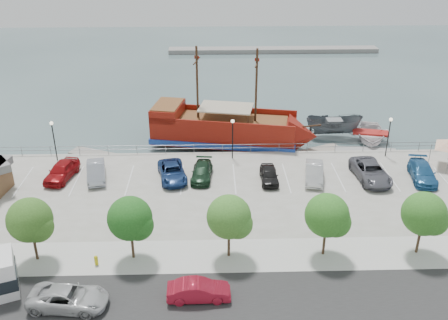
{
  "coord_description": "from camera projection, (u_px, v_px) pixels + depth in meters",
  "views": [
    {
      "loc": [
        -2.22,
        -39.92,
        22.59
      ],
      "look_at": [
        -1.0,
        2.0,
        2.0
      ],
      "focal_mm": 40.0,
      "sensor_mm": 36.0,
      "label": 1
    }
  ],
  "objects": [
    {
      "name": "parked_car_e",
      "position": [
        269.0,
        175.0,
        46.88
      ],
      "size": [
        1.63,
        4.0,
        1.36
      ],
      "primitive_type": "imported",
      "rotation": [
        0.0,
        0.0,
        -0.01
      ],
      "color": "black",
      "rests_on": "land_slab"
    },
    {
      "name": "speedboat",
      "position": [
        370.0,
        136.0,
        57.68
      ],
      "size": [
        6.17,
        7.59,
        1.38
      ],
      "primitive_type": "imported",
      "rotation": [
        0.0,
        0.0,
        -0.23
      ],
      "color": "silver",
      "rests_on": "ground"
    },
    {
      "name": "parked_car_c",
      "position": [
        172.0,
        172.0,
        47.3
      ],
      "size": [
        3.35,
        5.53,
        1.43
      ],
      "primitive_type": "imported",
      "rotation": [
        0.0,
        0.0,
        0.2
      ],
      "color": "navy",
      "rests_on": "land_slab"
    },
    {
      "name": "lamp_post_left",
      "position": [
        53.0,
        134.0,
        49.9
      ],
      "size": [
        0.36,
        0.36,
        4.28
      ],
      "color": "black",
      "rests_on": "land_slab"
    },
    {
      "name": "tree_b",
      "position": [
        32.0,
        222.0,
        34.95
      ],
      "size": [
        3.3,
        3.2,
        5.0
      ],
      "color": "#473321",
      "rests_on": "sidewalk"
    },
    {
      "name": "parked_car_b",
      "position": [
        96.0,
        171.0,
        47.3
      ],
      "size": [
        2.55,
        4.92,
        1.54
      ],
      "primitive_type": "imported",
      "rotation": [
        0.0,
        0.0,
        0.2
      ],
      "color": "#9398A2",
      "rests_on": "land_slab"
    },
    {
      "name": "parked_car_f",
      "position": [
        314.0,
        172.0,
        47.11
      ],
      "size": [
        2.42,
        4.86,
        1.53
      ],
      "primitive_type": "imported",
      "rotation": [
        0.0,
        0.0,
        -0.18
      ],
      "color": "silver",
      "rests_on": "land_slab"
    },
    {
      "name": "patrol_boat",
      "position": [
        334.0,
        127.0,
        58.5
      ],
      "size": [
        6.69,
        3.1,
        2.5
      ],
      "primitive_type": "imported",
      "rotation": [
        0.0,
        0.0,
        1.46
      ],
      "color": "#4F555A",
      "rests_on": "ground"
    },
    {
      "name": "seawall_railing",
      "position": [
        232.0,
        148.0,
        52.6
      ],
      "size": [
        50.0,
        0.06,
        1.0
      ],
      "color": "slate",
      "rests_on": "land_slab"
    },
    {
      "name": "dock_west",
      "position": [
        98.0,
        156.0,
        54.06
      ],
      "size": [
        6.77,
        4.41,
        0.38
      ],
      "primitive_type": "cube",
      "rotation": [
        0.0,
        0.0,
        -0.42
      ],
      "color": "gray",
      "rests_on": "ground"
    },
    {
      "name": "ground",
      "position": [
        235.0,
        198.0,
        46.27
      ],
      "size": [
        160.0,
        160.0,
        0.0
      ],
      "primitive_type": "plane",
      "color": "#394C4E"
    },
    {
      "name": "fire_hydrant",
      "position": [
        96.0,
        260.0,
        35.67
      ],
      "size": [
        0.28,
        0.28,
        0.8
      ],
      "rotation": [
        0.0,
        0.0,
        -0.05
      ],
      "color": "gold",
      "rests_on": "sidewalk"
    },
    {
      "name": "lamp_post_right",
      "position": [
        389.0,
        130.0,
        50.79
      ],
      "size": [
        0.36,
        0.36,
        4.28
      ],
      "color": "black",
      "rests_on": "land_slab"
    },
    {
      "name": "tree_c",
      "position": [
        132.0,
        220.0,
        35.13
      ],
      "size": [
        3.3,
        3.2,
        5.0
      ],
      "color": "#473321",
      "rests_on": "sidewalk"
    },
    {
      "name": "tree_d",
      "position": [
        231.0,
        219.0,
        35.32
      ],
      "size": [
        3.3,
        3.2,
        5.0
      ],
      "color": "#473321",
      "rests_on": "sidewalk"
    },
    {
      "name": "dock_east",
      "position": [
        366.0,
        152.0,
        54.83
      ],
      "size": [
        6.89,
        2.78,
        0.38
      ],
      "primitive_type": "cube",
      "rotation": [
        0.0,
        0.0,
        -0.13
      ],
      "color": "gray",
      "rests_on": "ground"
    },
    {
      "name": "parked_car_a",
      "position": [
        62.0,
        171.0,
        47.32
      ],
      "size": [
        2.88,
        5.12,
        1.64
      ],
      "primitive_type": "imported",
      "rotation": [
        0.0,
        0.0,
        -0.2
      ],
      "color": "maroon",
      "rests_on": "land_slab"
    },
    {
      "name": "tree_e",
      "position": [
        329.0,
        217.0,
        35.5
      ],
      "size": [
        3.3,
        3.2,
        5.0
      ],
      "color": "#473321",
      "rests_on": "sidewalk"
    },
    {
      "name": "street_sedan",
      "position": [
        199.0,
        291.0,
        32.4
      ],
      "size": [
        4.18,
        1.54,
        1.37
      ],
      "primitive_type": "imported",
      "rotation": [
        0.0,
        0.0,
        1.59
      ],
      "color": "#A8162B",
      "rests_on": "street"
    },
    {
      "name": "tree_f",
      "position": [
        426.0,
        215.0,
        35.68
      ],
      "size": [
        3.3,
        3.2,
        5.0
      ],
      "color": "#473321",
      "rests_on": "sidewalk"
    },
    {
      "name": "street_van",
      "position": [
        68.0,
        298.0,
        31.74
      ],
      "size": [
        5.3,
        2.87,
        1.41
      ],
      "primitive_type": "imported",
      "rotation": [
        0.0,
        0.0,
        1.46
      ],
      "color": "#B6B7B8",
      "rests_on": "street"
    },
    {
      "name": "parked_car_g",
      "position": [
        371.0,
        172.0,
        47.2
      ],
      "size": [
        3.12,
        5.97,
        1.61
      ],
      "primitive_type": "imported",
      "rotation": [
        0.0,
        0.0,
        0.08
      ],
      "color": "#595962",
      "rests_on": "land_slab"
    },
    {
      "name": "street",
      "position": [
        248.0,
        313.0,
        31.47
      ],
      "size": [
        100.0,
        8.0,
        0.04
      ],
      "primitive_type": "cube",
      "color": "#272727",
      "rests_on": "land_slab"
    },
    {
      "name": "parked_car_d",
      "position": [
        202.0,
        172.0,
        47.45
      ],
      "size": [
        2.27,
        4.71,
        1.32
      ],
      "primitive_type": "imported",
      "rotation": [
        0.0,
        0.0,
        -0.09
      ],
      "color": "black",
      "rests_on": "land_slab"
    },
    {
      "name": "lamp_post_mid",
      "position": [
        233.0,
        132.0,
        50.37
      ],
      "size": [
        0.36,
        0.36,
        4.28
      ],
      "color": "black",
      "rests_on": "land_slab"
    },
    {
      "name": "dock_mid",
      "position": [
        314.0,
        153.0,
        54.68
      ],
      "size": [
        6.82,
        4.48,
        0.38
      ],
      "primitive_type": "cube",
      "rotation": [
        0.0,
        0.0,
        0.43
      ],
      "color": "gray",
      "rests_on": "ground"
    },
    {
      "name": "sidewalk",
      "position": [
        242.0,
        255.0,
        36.85
      ],
      "size": [
        100.0,
        4.0,
        0.05
      ],
      "primitive_type": "cube",
      "color": "silver",
      "rests_on": "land_slab"
    },
    {
      "name": "pirate_ship",
      "position": [
        236.0,
        131.0,
        55.75
      ],
      "size": [
        19.01,
        8.49,
        11.79
      ],
      "rotation": [
        0.0,
        0.0,
        -0.2
      ],
      "color": "maroon",
      "rests_on": "ground"
    },
    {
      "name": "far_shore",
      "position": [
        273.0,
        50.0,
        95.71
      ],
      "size": [
        40.0,
        3.0,
        0.8
      ],
      "primitive_type": "cube",
      "color": "gray",
      "rests_on": "ground"
    },
    {
      "name": "parked_car_h",
      "position": [
        422.0,
        172.0,
        47.19
      ],
      "size": [
        2.84,
        5.38,
        1.49
      ],
      "primitive_type": "imported",
      "rotation": [
        0.0,
        0.0,
        -0.15
      ],
      "color": "#235A8D",
      "rests_on": "land_slab"
    }
  ]
}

